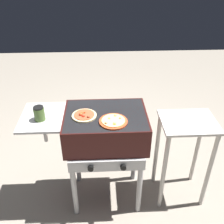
{
  "coord_description": "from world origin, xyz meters",
  "views": [
    {
      "loc": [
        -0.03,
        -1.66,
        1.98
      ],
      "look_at": [
        0.05,
        0.0,
        0.92
      ],
      "focal_mm": 41.62,
      "sensor_mm": 36.0,
      "label": 1
    }
  ],
  "objects": [
    {
      "name": "pizza_cheese",
      "position": [
        0.05,
        -0.11,
        0.91
      ],
      "size": [
        0.21,
        0.21,
        0.03
      ],
      "color": "#C64723",
      "rests_on": "grill"
    },
    {
      "name": "pizza_pepperoni",
      "position": [
        -0.16,
        -0.02,
        0.91
      ],
      "size": [
        0.19,
        0.19,
        0.04
      ],
      "color": "beige",
      "rests_on": "grill"
    },
    {
      "name": "prep_table",
      "position": [
        0.66,
        0.0,
        0.58
      ],
      "size": [
        0.44,
        0.36,
        0.82
      ],
      "color": "beige",
      "rests_on": "ground_plane"
    },
    {
      "name": "sauce_jar",
      "position": [
        -0.48,
        -0.05,
        0.95
      ],
      "size": [
        0.08,
        0.08,
        0.11
      ],
      "color": "#4C6B2D",
      "rests_on": "grill"
    },
    {
      "name": "grill",
      "position": [
        -0.01,
        -0.0,
        0.76
      ],
      "size": [
        0.96,
        0.53,
        0.9
      ],
      "color": "#38110F",
      "rests_on": "ground_plane"
    },
    {
      "name": "ground_plane",
      "position": [
        0.0,
        0.0,
        0.0
      ],
      "size": [
        8.0,
        8.0,
        0.0
      ],
      "primitive_type": "plane",
      "color": "gray"
    }
  ]
}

